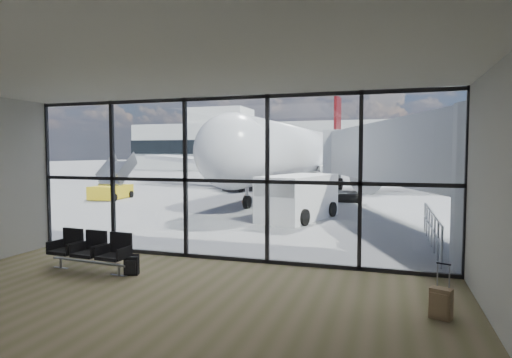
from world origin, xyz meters
The scene contains 21 objects.
ground centered at (0.00, 40.00, 0.00)m, with size 220.00×220.00×0.00m, color slate.
lounge_shell centered at (0.00, -4.80, 2.65)m, with size 12.02×8.01×4.51m.
glass_curtain_wall centered at (0.00, 0.00, 2.25)m, with size 12.10×0.12×4.50m.
jet_bridge centered at (4.90, 7.07, 2.76)m, with size 8.00×16.50×4.33m.
apron_railing centered at (5.60, 3.50, 0.72)m, with size 0.06×5.46×1.11m.
far_terminal centered at (-0.59, 61.97, 4.21)m, with size 80.00×12.20×11.00m.
tree_0 centered at (-45.00, 72.00, 4.63)m, with size 4.95×4.95×7.12m.
tree_1 centered at (-39.00, 72.00, 5.25)m, with size 5.61×5.61×8.07m.
tree_2 centered at (-33.00, 72.00, 5.88)m, with size 6.27×6.27×9.03m.
tree_3 centered at (-27.00, 72.00, 4.63)m, with size 4.95×4.95×7.12m.
tree_4 centered at (-21.00, 72.00, 5.25)m, with size 5.61×5.61×8.07m.
tree_5 centered at (-15.00, 72.00, 5.88)m, with size 6.27×6.27×9.03m.
seating_row centered at (-2.82, -1.98, 0.56)m, with size 2.26×0.79×1.00m.
backpack centered at (-1.65, -2.04, 0.24)m, with size 0.38×0.37×0.50m.
suitcase centered at (5.20, -2.81, 0.30)m, with size 0.42×0.36×1.00m.
airliner centered at (-2.34, 25.06, 2.97)m, with size 32.74×37.91×9.76m.
service_van centered at (0.40, 7.74, 1.01)m, with size 3.08×4.88×1.97m.
belt_loader centered at (-6.63, 20.64, 0.61)m, with size 2.61×4.12×1.80m.
mobile_stairs centered at (-12.79, 12.59, 0.58)m, with size 2.07×3.55×2.40m.
traffic_cone_a centered at (-4.00, 13.52, 0.27)m, with size 0.40×0.40×0.57m.
traffic_cone_b centered at (-0.07, 10.20, 0.28)m, with size 0.42×0.42×0.60m.
Camera 1 is at (4.27, -10.88, 2.96)m, focal length 30.00 mm.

